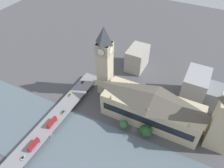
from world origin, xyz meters
name	(u,v)px	position (x,y,z in m)	size (l,w,h in m)	color
ground_plane	(134,129)	(0.00, 0.00, 0.00)	(600.00, 600.00, 0.00)	#4C4C4F
river_water	(115,166)	(-38.08, 0.00, 0.15)	(64.17, 360.00, 0.30)	slate
parliament_hall	(152,107)	(17.64, -8.00, 15.66)	(29.74, 86.08, 31.55)	#C1B28E
clock_tower	(105,60)	(31.18, 45.05, 39.26)	(13.25, 13.25, 73.29)	#C1B28E
road_bridge	(44,130)	(-38.08, 66.70, 4.78)	(160.34, 15.27, 5.84)	slate
double_decker_bus_lead	(33,144)	(-54.59, 62.86, 8.36)	(11.68, 2.51, 4.58)	red
double_decker_bus_rear	(52,122)	(-30.62, 63.90, 8.43)	(11.10, 2.56, 4.71)	red
car_northbound_lead	(63,112)	(-15.81, 63.10, 6.54)	(4.80, 1.86, 1.38)	slate
car_northbound_mid	(82,82)	(26.26, 69.72, 6.49)	(3.84, 1.91, 1.32)	maroon
car_northbound_tail	(70,95)	(4.82, 70.18, 6.52)	(4.09, 1.75, 1.37)	gold
car_southbound_lead	(23,158)	(-66.19, 63.11, 6.52)	(3.92, 1.89, 1.36)	silver
city_block_west	(208,96)	(58.76, -50.24, 11.27)	(21.93, 25.97, 22.55)	slate
city_block_center	(195,87)	(60.21, -36.00, 15.58)	(32.07, 21.04, 31.16)	#939399
city_block_east	(137,58)	(83.07, 31.89, 12.75)	(29.35, 19.21, 25.49)	#A39E93
tree_embankment_near	(147,131)	(-1.62, -11.32, 6.72)	(9.27, 9.27, 11.37)	brown
tree_embankment_mid	(144,130)	(-1.14, -8.73, 6.39)	(7.80, 7.80, 10.31)	brown
tree_embankment_far	(124,124)	(-3.50, 8.73, 6.38)	(7.38, 7.38, 10.09)	brown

